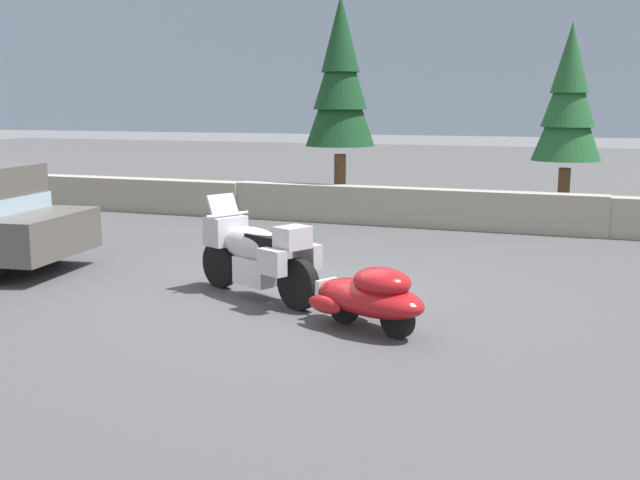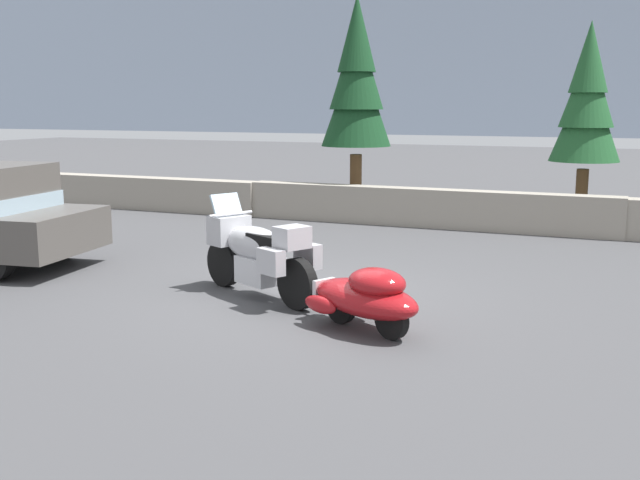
# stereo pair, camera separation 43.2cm
# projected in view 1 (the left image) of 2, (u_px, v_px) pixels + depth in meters

# --- Properties ---
(ground_plane) EXTENTS (80.00, 80.00, 0.00)m
(ground_plane) POSITION_uv_depth(u_px,v_px,m) (300.00, 294.00, 10.18)
(ground_plane) COLOR #424244
(stone_guard_wall) EXTENTS (24.00, 0.59, 0.81)m
(stone_guard_wall) POSITION_uv_depth(u_px,v_px,m) (398.00, 207.00, 16.03)
(stone_guard_wall) COLOR gray
(stone_guard_wall) RESTS_ON ground
(distant_ridgeline) EXTENTS (240.00, 80.00, 16.00)m
(distant_ridgeline) POSITION_uv_depth(u_px,v_px,m) (572.00, 64.00, 97.70)
(distant_ridgeline) COLOR #99A8BF
(distant_ridgeline) RESTS_ON ground
(touring_motorcycle) EXTENTS (2.14, 1.34, 1.33)m
(touring_motorcycle) POSITION_uv_depth(u_px,v_px,m) (256.00, 252.00, 9.91)
(touring_motorcycle) COLOR black
(touring_motorcycle) RESTS_ON ground
(car_shaped_trailer) EXTENTS (2.14, 1.29, 0.76)m
(car_shaped_trailer) POSITION_uv_depth(u_px,v_px,m) (370.00, 295.00, 8.47)
(car_shaped_trailer) COLOR black
(car_shaped_trailer) RESTS_ON ground
(pine_tree_tall) EXTENTS (1.59, 1.59, 5.00)m
(pine_tree_tall) POSITION_uv_depth(u_px,v_px,m) (340.00, 79.00, 16.87)
(pine_tree_tall) COLOR brown
(pine_tree_tall) RESTS_ON ground
(pine_tree_far_right) EXTENTS (1.44, 1.44, 4.27)m
(pine_tree_far_right) POSITION_uv_depth(u_px,v_px,m) (569.00, 100.00, 15.68)
(pine_tree_far_right) COLOR brown
(pine_tree_far_right) RESTS_ON ground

